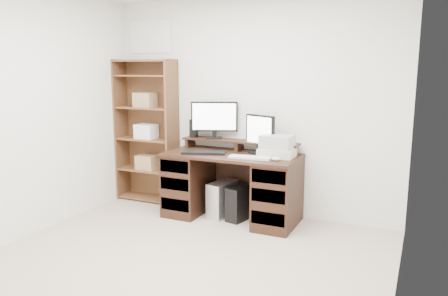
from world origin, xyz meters
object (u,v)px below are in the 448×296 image
Objects in this scene: monitor_small at (260,133)px; tower_black at (241,202)px; monitor_wide at (214,118)px; tower_silver at (223,199)px; printer at (277,153)px; desk at (232,185)px; bookshelf at (147,130)px.

monitor_small reaches higher than tower_black.
monitor_wide is 0.96m from tower_silver.
monitor_wide is 0.91m from printer.
bookshelf is at bearing 170.53° from desk.
monitor_small is (0.27, 0.15, 0.60)m from desk.
bookshelf is (-1.28, 0.21, 0.53)m from desk.
tower_black is (0.43, -0.21, -0.92)m from monitor_wide.
desk reaches higher than tower_silver.
monitor_small is 1.06× the size of tower_silver.
monitor_wide is at bearing -165.30° from monitor_small.
monitor_small is 1.04× the size of tower_black.
printer reaches higher than tower_silver.
tower_silver is at bearing 175.33° from desk.
bookshelf reaches higher than tower_silver.
tower_silver is at bearing -9.96° from bookshelf.
printer is at bearing -2.79° from monitor_small.
desk is 0.67m from monitor_small.
monitor_wide reaches higher than monitor_small.
tower_silver is 0.23× the size of bookshelf.
desk is at bearing -162.11° from tower_black.
bookshelf reaches higher than printer.
printer is at bearing 12.97° from tower_silver.
monitor_small is 0.32m from printer.
monitor_wide is 1.28× the size of tower_silver.
desk is 3.62× the size of tower_black.
printer is (0.24, -0.11, -0.19)m from monitor_small.
tower_silver is at bearing -66.76° from monitor_wide.
bookshelf reaches higher than monitor_small.
bookshelf is at bearing 173.05° from printer.
monitor_wide is 1.41× the size of printer.
monitor_small is 0.89m from tower_silver.
monitor_wide reaches higher than printer.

